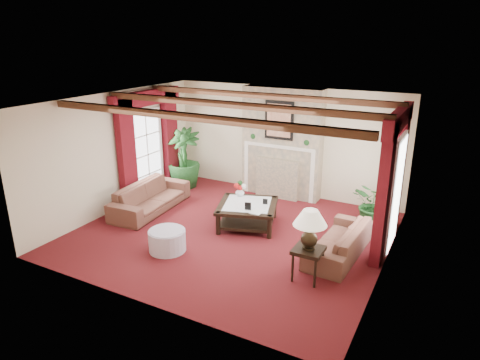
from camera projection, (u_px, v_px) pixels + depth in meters
The scene contains 23 objects.
floor at pixel (232, 233), 8.81m from camera, with size 6.00×6.00×0.00m, color #400C0B.
ceiling at pixel (231, 101), 7.94m from camera, with size 6.00×6.00×0.00m, color white.
back_wall at pixel (285, 141), 10.67m from camera, with size 6.00×0.02×2.70m, color beige.
left_wall at pixel (116, 152), 9.71m from camera, with size 0.02×5.50×2.70m, color beige.
right_wall at pixel (391, 196), 7.04m from camera, with size 0.02×5.50×2.70m, color beige.
ceiling_beams at pixel (231, 105), 7.96m from camera, with size 6.00×3.00×0.12m, color #3D2213, non-canonical shape.
fireplace at pixel (284, 87), 10.07m from camera, with size 2.00×0.52×2.70m, color tan, non-canonical shape.
french_door_left at pixel (144, 111), 10.28m from camera, with size 0.10×1.10×2.16m, color white, non-canonical shape.
french_door_right at pixel (404, 138), 7.64m from camera, with size 0.10×1.10×2.16m, color white, non-canonical shape.
curtains_left at pixel (146, 94), 10.09m from camera, with size 0.20×2.40×2.55m, color #530B13, non-canonical shape.
curtains_right at pixel (400, 114), 7.55m from camera, with size 0.20×2.40×2.55m, color #530B13, non-canonical shape.
sofa_left at pixel (150, 193), 9.84m from camera, with size 0.78×2.20×0.85m, color #340E1B.
sofa_right at pixel (340, 236), 7.85m from camera, with size 0.67×1.96×0.75m, color #340E1B.
potted_palm at pixel (184, 171), 11.37m from camera, with size 1.47×1.80×0.88m, color black.
small_plant at pixel (374, 210), 9.00m from camera, with size 1.27×1.29×0.75m, color black.
coffee_table at pixel (247, 215), 9.08m from camera, with size 1.20×1.20×0.49m, color black, non-canonical shape.
side_table at pixel (308, 264), 7.07m from camera, with size 0.48×0.48×0.57m, color black, non-canonical shape.
ottoman at pixel (167, 241), 8.04m from camera, with size 0.70×0.70×0.41m, color #A59DB2.
table_lamp at pixel (310, 229), 6.87m from camera, with size 0.55×0.55×0.70m, color black, non-canonical shape.
flower_vase at pixel (240, 192), 9.42m from camera, with size 0.23×0.24×0.19m, color silver.
book at pixel (252, 204), 8.59m from camera, with size 0.22×0.03×0.30m, color black.
photo_frame_a at pixel (248, 206), 8.66m from camera, with size 0.13×0.02×0.17m, color black, non-canonical shape.
photo_frame_b at pixel (265, 202), 8.95m from camera, with size 0.10×0.02×0.13m, color black, non-canonical shape.
Camera 1 is at (3.89, -6.98, 3.88)m, focal length 32.00 mm.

